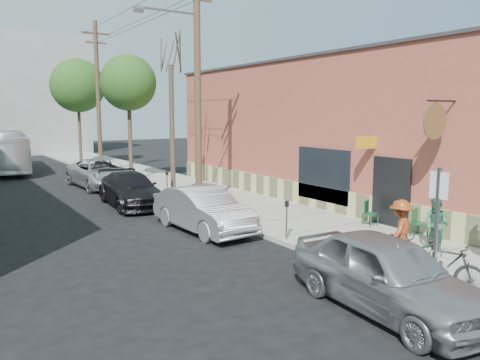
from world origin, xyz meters
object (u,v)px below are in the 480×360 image
tree_bare (172,131)px  tree_leafy_far (78,86)px  patron_green (436,224)px  parked_bike_a (444,266)px  cyclist (400,231)px  patio_chair_a (370,214)px  car_0 (387,274)px  sign_post (437,217)px  car_1 (203,210)px  patio_chair_b (420,223)px  car_3 (102,173)px  bus (7,151)px  parked_bike_b (421,263)px  parking_meter_near (287,214)px  utility_pole_near (196,82)px  car_2 (131,190)px  parking_meter_far (167,180)px  tree_leafy_mid (128,83)px

tree_bare → tree_leafy_far: tree_leafy_far is taller
patron_green → parked_bike_a: bearing=-61.4°
parked_bike_a → cyclist: bearing=48.5°
patio_chair_a → car_0: bearing=-160.6°
sign_post → car_1: bearing=100.9°
patio_chair_b → cyclist: 3.05m
car_3 → bus: size_ratio=0.55×
parked_bike_b → bus: (-5.28, 30.36, 0.84)m
sign_post → tree_bare: bearing=88.3°
parking_meter_near → utility_pole_near: 7.67m
utility_pole_near → car_2: size_ratio=1.96×
cyclist → bus: 29.71m
sign_post → patio_chair_a: (3.54, 4.98, -1.24)m
parking_meter_far → patio_chair_b: size_ratio=1.41×
parking_meter_near → tree_bare: tree_bare is taller
parking_meter_near → tree_leafy_mid: bearing=88.0°
parking_meter_near → tree_leafy_far: size_ratio=0.15×
parked_bike_a → parking_meter_far: bearing=74.5°
car_2 → bus: bus is taller
sign_post → utility_pole_near: bearing=89.8°
tree_bare → car_0: size_ratio=1.32×
sign_post → tree_leafy_far: (0.45, 32.21, 4.45)m
patron_green → car_1: patron_green is taller
patio_chair_b → car_0: (-5.29, -3.06, 0.22)m
sign_post → parked_bike_b: 1.32m
patron_green → patio_chair_a: bearing=157.8°
parking_meter_near → bus: (-4.97, 25.63, 0.47)m
patio_chair_b → car_3: car_3 is taller
sign_post → bus: 31.24m
patio_chair_a → car_3: bearing=84.1°
parking_meter_near → patron_green: size_ratio=0.80×
patio_chair_b → parked_bike_b: parked_bike_b is taller
tree_leafy_far → parked_bike_a: size_ratio=4.45×
sign_post → parking_meter_far: bearing=90.4°
tree_leafy_mid → cyclist: bearing=-88.2°
tree_leafy_far → car_2: 19.29m
utility_pole_near → parked_bike_b: 12.00m
utility_pole_near → car_3: bearing=100.8°
cyclist → parked_bike_b: cyclist is taller
tree_leafy_far → car_1: size_ratio=1.76×
tree_leafy_mid → cyclist: size_ratio=4.34×
patio_chair_b → parked_bike_b: 4.41m
parking_meter_near → car_2: size_ratio=0.24×
car_2 → car_3: size_ratio=0.88×
cyclist → parked_bike_b: 1.58m
parked_bike_b → car_1: size_ratio=0.37×
patio_chair_b → bus: 29.11m
utility_pole_near → cyclist: (1.00, -9.71, -4.41)m
cyclist → parked_bike_a: size_ratio=0.92×
utility_pole_near → patio_chair_b: size_ratio=11.36×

